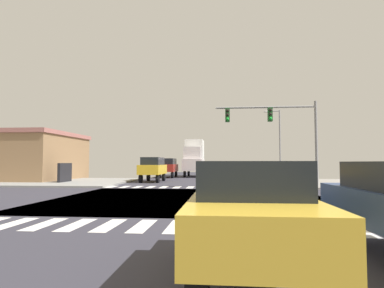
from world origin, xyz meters
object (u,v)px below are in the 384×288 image
Objects in this scene: traffic_signal_mast at (275,124)px; box_truck_leading_1 at (194,157)px; sedan_crossing_3 at (249,208)px; bank_building at (22,157)px; suv_queued_1 at (153,167)px; suv_trailing_2 at (168,166)px; street_lamp at (277,138)px.

box_truck_leading_1 is at bearing 111.99° from traffic_signal_mast.
box_truck_leading_1 is (-7.51, 18.59, -2.11)m from traffic_signal_mast.
traffic_signal_mast is at bearing 79.21° from sedan_crossing_3.
sedan_crossing_3 is at bearing -51.31° from bank_building.
suv_queued_1 is (-10.51, 6.78, -3.28)m from traffic_signal_mast.
suv_queued_1 is 8.80m from suv_trailing_2.
traffic_signal_mast is 1.59× the size of suv_queued_1.
traffic_signal_mast is 19.07m from sedan_crossing_3.
suv_queued_1 is 0.64× the size of box_truck_leading_1.
street_lamp is 30.60m from sedan_crossing_3.
bank_building is (-24.29, 7.55, -2.23)m from traffic_signal_mast.
traffic_signal_mast is at bearing 124.00° from suv_trailing_2.
bank_building reaches higher than box_truck_leading_1.
suv_queued_1 and suv_trailing_2 have the same top height.
sedan_crossing_3 is at bearing 96.17° from box_truck_leading_1.
suv_trailing_2 is (13.78, 8.03, -1.05)m from bank_building.
traffic_signal_mast is at bearing 147.16° from suv_queued_1.
box_truck_leading_1 is 4.41m from suv_trailing_2.
suv_trailing_2 is (0.00, 8.80, 0.00)m from suv_queued_1.
street_lamp is at bearing 79.38° from sedan_crossing_3.
street_lamp is at bearing 8.51° from bank_building.
traffic_signal_mast is 0.62× the size of bank_building.
suv_queued_1 is at bearing 90.00° from suv_trailing_2.
street_lamp is at bearing 162.04° from suv_trailing_2.
street_lamp reaches higher than bank_building.
sedan_crossing_3 is 34.69m from suv_trailing_2.
box_truck_leading_1 is (-9.60, 7.09, -1.96)m from street_lamp.
traffic_signal_mast reaches higher than bank_building.
bank_building is 2.58× the size of suv_queued_1.
bank_building is 1.65× the size of box_truck_leading_1.
bank_building is at bearing -171.49° from street_lamp.
suv_queued_1 is 12.24m from box_truck_leading_1.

